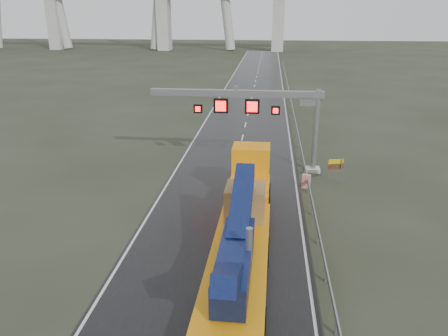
# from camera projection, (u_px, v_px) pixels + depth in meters

# --- Properties ---
(ground) EXTENTS (400.00, 400.00, 0.00)m
(ground) POSITION_uv_depth(u_px,v_px,m) (208.00, 286.00, 22.60)
(ground) COLOR #282B1E
(ground) RESTS_ON ground
(road) EXTENTS (11.00, 200.00, 0.02)m
(road) POSITION_uv_depth(u_px,v_px,m) (248.00, 114.00, 60.01)
(road) COLOR black
(road) RESTS_ON ground
(guardrail) EXTENTS (0.20, 140.00, 1.40)m
(guardrail) POSITION_uv_depth(u_px,v_px,m) (297.00, 129.00, 49.83)
(guardrail) COLOR gray
(guardrail) RESTS_ON ground
(sign_gantry) EXTENTS (14.90, 1.20, 7.42)m
(sign_gantry) POSITION_uv_depth(u_px,v_px,m) (260.00, 108.00, 37.31)
(sign_gantry) COLOR #B3B4AF
(sign_gantry) RESTS_ON ground
(heavy_haul_truck) EXTENTS (3.35, 20.94, 4.90)m
(heavy_haul_truck) POSITION_uv_depth(u_px,v_px,m) (243.00, 217.00, 25.86)
(heavy_haul_truck) COLOR orange
(heavy_haul_truck) RESTS_ON ground
(exit_sign_pair) EXTENTS (1.25, 0.37, 2.18)m
(exit_sign_pair) POSITION_uv_depth(u_px,v_px,m) (336.00, 166.00, 35.35)
(exit_sign_pair) COLOR gray
(exit_sign_pair) RESTS_ON ground
(striped_barrier) EXTENTS (0.72, 0.47, 1.12)m
(striped_barrier) POSITION_uv_depth(u_px,v_px,m) (306.00, 181.00, 34.92)
(striped_barrier) COLOR red
(striped_barrier) RESTS_ON ground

